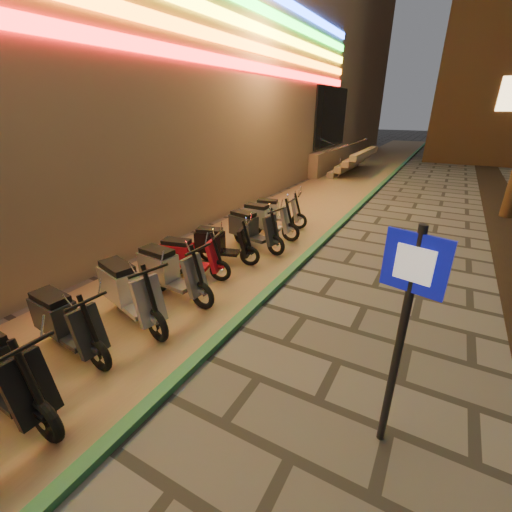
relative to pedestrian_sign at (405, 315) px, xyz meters
The scene contains 13 objects.
ground 2.71m from the pedestrian_sign, 136.41° to the right, with size 120.00×120.00×0.00m, color #474442.
parking_strip 9.59m from the pedestrian_sign, 116.31° to the left, with size 3.40×60.00×0.01m, color #8C7251.
green_curb 8.97m from the pedestrian_sign, 106.39° to the left, with size 0.18×60.00×0.10m, color #286C41.
mall_building 19.96m from the pedestrian_sign, 153.52° to the left, with size 24.23×44.00×15.00m.
pedestrian_sign is the anchor object (origin of this frame).
scooter_5 4.49m from the pedestrian_sign, behind, with size 1.61×0.57×1.13m.
scooter_6 4.27m from the pedestrian_sign, behind, with size 1.76×0.87×1.24m.
scooter_7 4.40m from the pedestrian_sign, 163.27° to the left, with size 1.70×0.59×1.19m.
scooter_8 4.89m from the pedestrian_sign, 154.72° to the left, with size 1.51×0.72×1.06m.
scooter_9 5.22m from the pedestrian_sign, 144.45° to the left, with size 1.49×0.75×1.06m.
scooter_10 5.82m from the pedestrian_sign, 134.08° to the left, with size 1.66×0.73×1.17m.
scooter_11 6.52m from the pedestrian_sign, 129.12° to the left, with size 1.64×0.57×1.16m.
scooter_12 7.30m from the pedestrian_sign, 125.39° to the left, with size 1.52×0.75×1.07m.
Camera 1 is at (1.69, -1.43, 3.31)m, focal length 24.00 mm.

